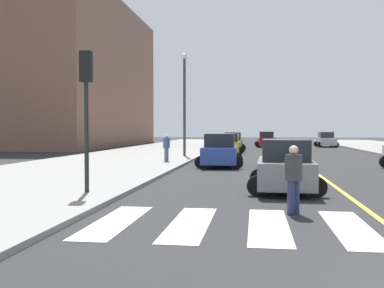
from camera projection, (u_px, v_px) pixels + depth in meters
sidewalk_kerb_west at (102, 164)px, 27.50m from camera, size 10.00×120.00×0.15m
lane_divider_paint at (286, 151)px, 45.62m from camera, size 0.16×80.00×0.01m
low_rise_brick_west at (65, 76)px, 58.90m from camera, size 16.00×32.00×17.97m
car_green_nearest at (233, 142)px, 45.47m from camera, size 2.67×4.17×1.83m
car_blue_second at (220, 151)px, 26.32m from camera, size 2.77×4.35×1.92m
car_yellow_third at (230, 144)px, 39.53m from camera, size 2.55×4.04×1.79m
car_silver_fourth at (326, 140)px, 54.66m from camera, size 2.59×4.08×1.80m
car_gray_fifth at (285, 167)px, 15.97m from camera, size 2.64×4.16×1.84m
car_red_sixth at (266, 140)px, 54.23m from camera, size 2.70×4.22×1.85m
traffic_light_far_corner at (86, 93)px, 14.65m from camera, size 0.36×0.41×4.54m
pedestrian_crossing at (294, 177)px, 11.71m from camera, size 0.44×0.44×1.78m
pedestrian_walking_west at (166, 147)px, 28.55m from camera, size 0.42×0.42×1.69m
street_lamp at (184, 96)px, 34.55m from camera, size 0.44×0.44×7.74m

